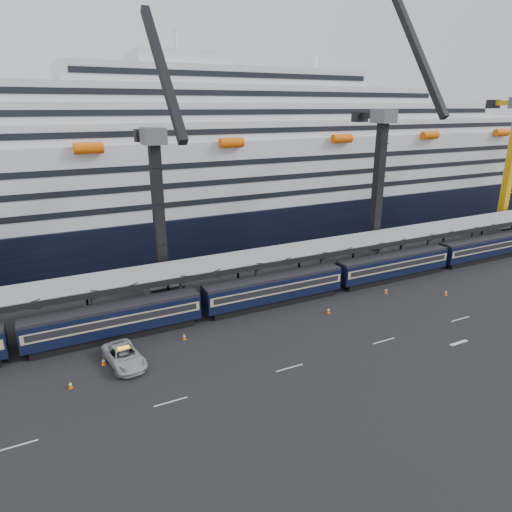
{
  "coord_description": "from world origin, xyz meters",
  "views": [
    {
      "loc": [
        -34.54,
        -37.37,
        24.45
      ],
      "look_at": [
        -10.62,
        10.0,
        6.96
      ],
      "focal_mm": 32.0,
      "sensor_mm": 36.0,
      "label": 1
    }
  ],
  "objects": [
    {
      "name": "train",
      "position": [
        -4.65,
        10.0,
        2.2
      ],
      "size": [
        133.05,
        3.0,
        4.05
      ],
      "color": "black",
      "rests_on": "ground"
    },
    {
      "name": "crane_dark_mid",
      "position": [
        15.0,
        17.59,
        13.36
      ],
      "size": [
        4.5,
        18.24,
        39.64
      ],
      "color": "#474A4E",
      "rests_on": "ground"
    },
    {
      "name": "traffic_cone_a",
      "position": [
        -33.55,
        2.11,
        0.36
      ],
      "size": [
        0.37,
        0.37,
        0.73
      ],
      "color": "#FF6308",
      "rests_on": "ground"
    },
    {
      "name": "crane_dark_near",
      "position": [
        -20.0,
        18.59,
        11.93
      ],
      "size": [
        4.5,
        17.75,
        35.08
      ],
      "color": "#474A4E",
      "rests_on": "ground"
    },
    {
      "name": "ground",
      "position": [
        0.0,
        0.0,
        0.0
      ],
      "size": [
        260.0,
        260.0,
        0.0
      ],
      "primitive_type": "plane",
      "color": "black",
      "rests_on": "ground"
    },
    {
      "name": "cruise_ship",
      "position": [
        -1.08,
        45.99,
        12.34
      ],
      "size": [
        214.09,
        28.84,
        34.0
      ],
      "color": "black",
      "rests_on": "ground"
    },
    {
      "name": "traffic_cone_c",
      "position": [
        -21.39,
        6.19,
        0.37
      ],
      "size": [
        0.38,
        0.38,
        0.75
      ],
      "color": "#FF6308",
      "rests_on": "ground"
    },
    {
      "name": "traffic_cone_b",
      "position": [
        -30.2,
        4.8,
        0.4
      ],
      "size": [
        0.41,
        0.41,
        0.82
      ],
      "color": "#FF6308",
      "rests_on": "ground"
    },
    {
      "name": "traffic_cone_d",
      "position": [
        -3.3,
        4.55,
        0.39
      ],
      "size": [
        0.39,
        0.39,
        0.78
      ],
      "color": "#FF6308",
      "rests_on": "ground"
    },
    {
      "name": "traffic_cone_f",
      "position": [
        14.28,
        2.04,
        0.39
      ],
      "size": [
        0.4,
        0.4,
        0.79
      ],
      "color": "#FF6308",
      "rests_on": "ground"
    },
    {
      "name": "pickup_truck",
      "position": [
        -28.29,
        3.96,
        0.89
      ],
      "size": [
        3.75,
        6.74,
        1.78
      ],
      "primitive_type": "imported",
      "rotation": [
        0.0,
        0.0,
        0.13
      ],
      "color": "#A2A5A9",
      "rests_on": "ground"
    },
    {
      "name": "traffic_cone_e",
      "position": [
        7.48,
        6.24,
        0.41
      ],
      "size": [
        0.41,
        0.41,
        0.83
      ],
      "color": "#FF6308",
      "rests_on": "ground"
    },
    {
      "name": "lane_markings",
      "position": [
        8.15,
        -5.23,
        0.01
      ],
      "size": [
        111.0,
        4.27,
        0.02
      ],
      "color": "beige",
      "rests_on": "ground"
    },
    {
      "name": "canopy",
      "position": [
        0.0,
        14.0,
        5.25
      ],
      "size": [
        130.0,
        6.25,
        5.53
      ],
      "color": "gray",
      "rests_on": "ground"
    }
  ]
}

